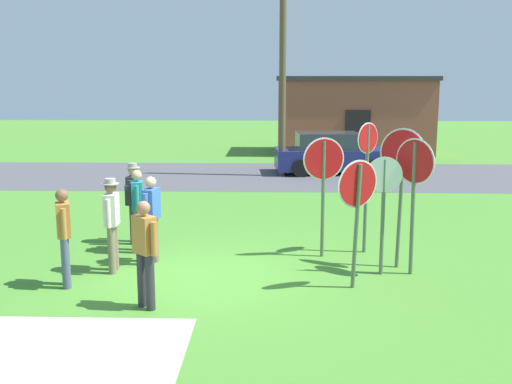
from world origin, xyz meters
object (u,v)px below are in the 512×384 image
parked_car_on_street (332,155)px  stop_sign_tallest (402,171)px  stop_sign_leaning_right (384,196)px  person_in_dark_shirt (145,249)px  stop_sign_far_back (323,175)px  person_near_signs (152,215)px  person_in_blue (137,205)px  person_in_teal (64,232)px  utility_pole (283,62)px  stop_sign_leaning_left (367,168)px  stop_sign_rear_left (414,181)px  person_with_sunhat (134,198)px  person_holding_notes (112,220)px  stop_sign_low_front (357,201)px

parked_car_on_street → stop_sign_tallest: 11.48m
stop_sign_leaning_right → person_in_dark_shirt: 4.33m
stop_sign_far_back → person_near_signs: 3.40m
stop_sign_leaning_right → person_in_blue: stop_sign_leaning_right is taller
stop_sign_far_back → person_in_teal: size_ratio=1.41×
person_in_blue → parked_car_on_street: bearing=65.2°
stop_sign_far_back → person_in_teal: stop_sign_far_back is taller
stop_sign_far_back → parked_car_on_street: bearing=83.9°
utility_pole → stop_sign_leaning_left: (1.59, -9.71, -2.29)m
stop_sign_rear_left → person_with_sunhat: (-5.46, 1.94, -0.72)m
utility_pole → person_in_blue: 10.72m
stop_sign_rear_left → person_in_dark_shirt: size_ratio=1.46×
parked_car_on_street → person_near_signs: person_near_signs is taller
stop_sign_rear_left → person_with_sunhat: size_ratio=1.42×
stop_sign_leaning_left → person_with_sunhat: stop_sign_leaning_left is taller
person_in_teal → person_near_signs: bearing=47.8°
person_near_signs → person_holding_notes: 0.81m
stop_sign_leaning_left → person_in_blue: size_ratio=1.56×
stop_sign_tallest → stop_sign_leaning_right: 0.70m
person_in_teal → person_in_dark_shirt: size_ratio=1.00×
utility_pole → person_with_sunhat: size_ratio=4.43×
parked_car_on_street → person_in_blue: (-4.91, -10.60, 0.29)m
person_near_signs → stop_sign_low_front: bearing=-19.2°
person_in_teal → stop_sign_leaning_left: bearing=22.7°
stop_sign_low_front → stop_sign_leaning_right: (0.57, 0.81, -0.08)m
parked_car_on_street → stop_sign_leaning_left: (-0.28, -10.49, 1.05)m
parked_car_on_street → person_with_sunhat: (-5.12, -9.94, 0.30)m
stop_sign_leaning_left → person_in_teal: stop_sign_leaning_left is taller
stop_sign_low_front → person_in_blue: stop_sign_low_front is taller
stop_sign_low_front → person_in_dark_shirt: (-3.33, -0.99, -0.56)m
stop_sign_low_front → person_in_teal: (-4.90, -0.06, -0.56)m
person_near_signs → utility_pole: bearing=76.4°
utility_pole → parked_car_on_street: utility_pole is taller
stop_sign_leaning_left → stop_sign_tallest: bearing=-62.0°
stop_sign_leaning_right → stop_sign_far_back: bearing=133.3°
stop_sign_low_front → stop_sign_far_back: stop_sign_far_back is taller
stop_sign_far_back → person_with_sunhat: bearing=167.5°
stop_sign_rear_left → person_near_signs: stop_sign_rear_left is taller
parked_car_on_street → person_with_sunhat: bearing=-117.2°
stop_sign_far_back → person_near_signs: size_ratio=1.41×
utility_pole → stop_sign_leaning_right: utility_pole is taller
person_near_signs → stop_sign_leaning_left: bearing=12.2°
stop_sign_leaning_left → person_holding_notes: bearing=-163.4°
stop_sign_leaning_left → person_in_teal: size_ratio=1.56×
utility_pole → stop_sign_rear_left: 11.55m
person_in_teal → person_holding_notes: (0.60, 0.82, 0.03)m
person_in_teal → person_in_dark_shirt: 1.83m
stop_sign_rear_left → stop_sign_leaning_left: 1.52m
stop_sign_leaning_right → person_with_sunhat: 5.32m
stop_sign_tallest → stop_sign_leaning_left: stop_sign_leaning_left is taller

